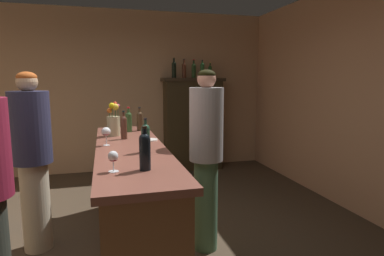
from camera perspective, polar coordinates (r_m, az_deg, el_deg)
The scene contains 19 objects.
wall_back at distance 5.95m, azimuth -15.35°, elevation 6.09°, with size 5.99×0.12×2.81m, color tan.
bar_counter at distance 3.17m, azimuth -10.46°, elevation -12.15°, with size 0.61×2.56×1.02m.
display_cabinet at distance 5.90m, azimuth 0.14°, elevation 1.03°, with size 1.09×0.43×1.65m.
wine_bottle_malbec at distance 3.93m, azimuth -9.12°, elevation 1.40°, with size 0.07×0.07×0.28m.
wine_bottle_riesling at distance 2.21m, azimuth -8.25°, elevation -3.77°, with size 0.08×0.08×0.30m.
wine_bottle_syrah at distance 3.85m, azimuth -11.02°, elevation 1.27°, with size 0.07×0.07×0.29m.
wine_bottle_chardonnay at distance 3.40m, azimuth -11.83°, elevation 0.29°, with size 0.06×0.06×0.29m.
wine_bottle_rose at distance 2.75m, azimuth -8.12°, elevation -1.53°, with size 0.07×0.07×0.29m.
wine_glass_front at distance 3.10m, azimuth -14.79°, elevation -0.73°, with size 0.08×0.08×0.17m.
wine_glass_mid at distance 2.21m, azimuth -13.62°, elevation -5.05°, with size 0.07×0.07×0.14m.
flower_arrangement at distance 3.62m, azimuth -13.57°, elevation 1.02°, with size 0.14×0.14×0.37m.
cheese_plate at distance 3.29m, azimuth -7.42°, elevation -2.06°, with size 0.16×0.16×0.01m, color white.
display_bottle_left at distance 5.77m, azimuth -3.17°, elevation 10.30°, with size 0.08×0.08×0.34m.
display_bottle_midleft at distance 5.81m, azimuth -1.39°, elevation 10.18°, with size 0.08×0.08×0.33m.
display_bottle_center at distance 5.85m, azimuth 0.31°, elevation 10.13°, with size 0.08×0.08×0.32m.
display_bottle_midright at distance 5.90m, azimuth 1.81°, elevation 10.16°, with size 0.07×0.07×0.32m.
display_bottle_right at distance 5.94m, azimuth 3.17°, elevation 9.90°, with size 0.06×0.06×0.28m.
patron_near_entrance at distance 3.39m, azimuth -26.14°, elevation -4.23°, with size 0.36×0.36×1.70m.
bartender at distance 3.05m, azimuth 2.48°, elevation -4.35°, with size 0.31×0.31×1.72m.
Camera 1 is at (0.01, -2.82, 1.63)m, focal length 30.51 mm.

